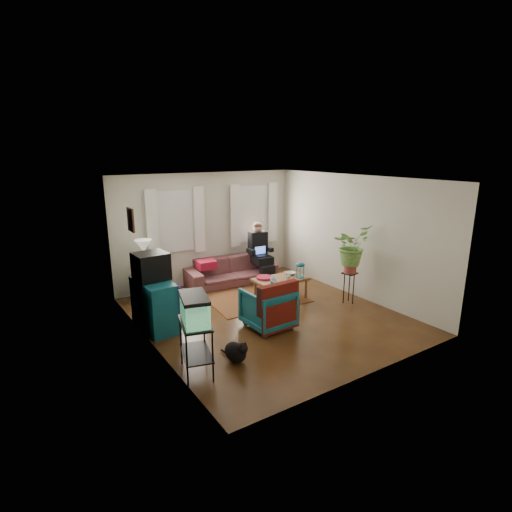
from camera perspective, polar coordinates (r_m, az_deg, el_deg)
floor at (r=7.78m, az=1.62°, el=-8.50°), size 4.50×5.00×0.01m
ceiling at (r=7.15m, az=1.77°, el=10.99°), size 4.50×5.00×0.01m
wall_back at (r=9.47m, az=-6.94°, el=3.91°), size 4.50×0.01×2.60m
wall_front at (r=5.57m, az=16.49°, el=-4.44°), size 4.50×0.01×2.60m
wall_left at (r=6.40m, az=-15.15°, el=-1.85°), size 0.01×5.00×2.60m
wall_right at (r=8.80m, az=13.86°, el=2.74°), size 0.01×5.00×2.60m
window_left at (r=9.09m, az=-11.47°, el=4.86°), size 1.08×0.04×1.38m
window_right at (r=10.01m, az=-0.47°, el=6.06°), size 1.08×0.04×1.38m
curtains_left at (r=9.02m, az=-11.28°, el=4.79°), size 1.36×0.06×1.50m
curtains_right at (r=9.95m, az=-0.22°, el=6.00°), size 1.36×0.06×1.50m
picture_frame at (r=7.06m, az=-17.40°, el=4.95°), size 0.04×0.32×0.40m
area_rug at (r=8.67m, az=-0.19°, el=-5.91°), size 2.13×1.77×0.01m
sofa at (r=9.46m, az=-3.60°, el=-1.54°), size 2.20×1.04×0.84m
seated_person at (r=9.72m, az=0.53°, el=0.29°), size 0.59×0.70×1.27m
side_table at (r=8.82m, az=-15.44°, el=-3.80°), size 0.52×0.52×0.68m
table_lamp at (r=8.65m, az=-15.72°, el=0.17°), size 0.39×0.39×0.62m
dresser at (r=7.30m, az=-14.26°, el=-6.80°), size 0.58×1.03×0.89m
crt_tv at (r=7.17m, az=-14.79°, el=-1.42°), size 0.59×0.54×0.48m
aquarium_stand at (r=5.82m, az=-8.54°, el=-12.87°), size 0.56×0.77×0.78m
aquarium at (r=5.57m, az=-8.78°, el=-7.46°), size 0.50×0.70×0.41m
black_cat at (r=6.15m, az=-2.97°, el=-13.28°), size 0.33×0.47×0.37m
armchair at (r=7.17m, az=1.72°, el=-7.13°), size 0.80×0.75×0.80m
serape_throw at (r=6.88m, az=3.27°, el=-6.62°), size 0.81×0.21×0.66m
coffee_table at (r=8.53m, az=3.53°, el=-4.67°), size 1.16×0.66×0.47m
cup_a at (r=8.22m, az=2.48°, el=-3.32°), size 0.13×0.13×0.10m
cup_b at (r=8.32m, az=4.57°, el=-3.14°), size 0.11×0.11×0.10m
bowl at (r=8.70m, az=4.87°, el=-2.49°), size 0.23×0.23×0.06m
snack_tray at (r=8.41m, az=1.23°, el=-3.10°), size 0.36×0.36×0.04m
birdcage at (r=8.51m, az=6.34°, el=-1.97°), size 0.19×0.19×0.33m
plant_stand at (r=8.51m, az=13.12°, el=-4.45°), size 0.32×0.32×0.65m
potted_plant at (r=8.29m, az=13.43°, el=0.63°), size 0.85×0.77×0.83m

